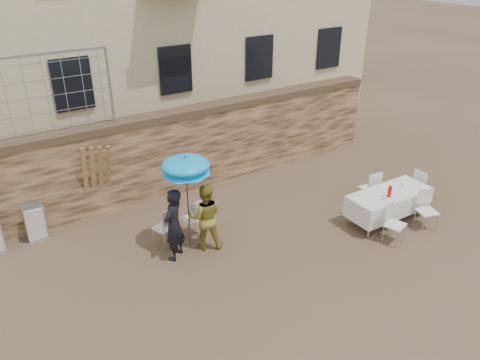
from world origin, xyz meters
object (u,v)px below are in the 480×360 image
umbrella (186,168)px  couple_chair_left (164,226)px  banquet_table (389,194)px  table_chair_front_left (395,224)px  table_chair_front_right (427,210)px  woman_dress (205,217)px  table_chair_back (369,187)px  man_suit (174,225)px  couple_chair_right (192,217)px  chair_stack_right (33,218)px  soda_bottle (390,192)px  table_chair_side (423,187)px

umbrella → couple_chair_left: bearing=131.6°
banquet_table → table_chair_front_left: bearing=-128.7°
couple_chair_left → table_chair_front_left: size_ratio=1.00×
table_chair_front_left → table_chair_front_right: size_ratio=1.00×
woman_dress → table_chair_back: 4.51m
man_suit → table_chair_front_right: size_ratio=1.71×
umbrella → couple_chair_right: umbrella is taller
chair_stack_right → couple_chair_right: bearing=-31.9°
soda_bottle → table_chair_back: (0.40, 0.95, -0.43)m
couple_chair_left → banquet_table: couple_chair_left is taller
couple_chair_left → table_chair_front_right: (5.52, -2.65, 0.00)m
woman_dress → couple_chair_left: 0.97m
couple_chair_left → soda_bottle: 5.25m
table_chair_back → table_chair_side: same height
man_suit → chair_stack_right: man_suit is taller
umbrella → table_chair_back: (4.82, -0.65, -1.51)m
chair_stack_right → soda_bottle: bearing=-28.8°
chair_stack_right → table_chair_front_right: bearing=-30.0°
man_suit → umbrella: 1.24m
couple_chair_left → table_chair_front_right: bearing=133.8°
table_chair_front_left → couple_chair_left: bearing=131.5°
couple_chair_left → umbrella: bearing=111.1°
table_chair_front_right → man_suit: bearing=176.6°
table_chair_back → couple_chair_left: bearing=-2.9°
couple_chair_right → chair_stack_right: size_ratio=1.04×
man_suit → umbrella: bearing=154.2°
couple_chair_right → table_chair_front_left: bearing=138.0°
couple_chair_right → man_suit: bearing=31.6°
soda_bottle → chair_stack_right: size_ratio=0.28×
couple_chair_left → table_chair_back: (5.22, -1.10, 0.00)m
man_suit → table_chair_front_right: (5.52, -2.10, -0.34)m
couple_chair_left → table_chair_front_left: same height
soda_bottle → table_chair_side: (1.60, 0.25, -0.43)m
woman_dress → couple_chair_left: size_ratio=1.61×
table_chair_side → table_chair_back: bearing=61.9°
woman_dress → couple_chair_right: size_ratio=1.61×
table_chair_front_left → chair_stack_right: table_chair_front_left is taller
woman_dress → banquet_table: woman_dress is taller
soda_bottle → table_chair_front_right: size_ratio=0.27×
soda_bottle → table_chair_front_left: 0.84m
banquet_table → man_suit: bearing=165.0°
man_suit → table_chair_front_right: 5.91m
chair_stack_right → umbrella: bearing=-40.4°
couple_chair_right → table_chair_side: same height
umbrella → table_chair_side: (6.02, -1.35, -1.51)m
couple_chair_right → umbrella: bearing=49.8°
man_suit → banquet_table: man_suit is taller
soda_bottle → chair_stack_right: 8.24m
umbrella → couple_chair_right: 1.60m
table_chair_front_right → umbrella: bearing=174.2°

